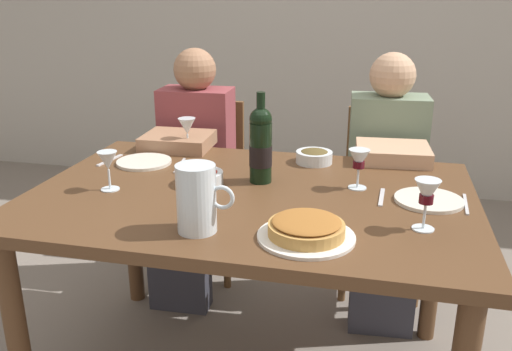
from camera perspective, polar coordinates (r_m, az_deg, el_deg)
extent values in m
cube|color=brown|center=(1.85, -0.55, -2.37)|extent=(1.50, 1.00, 0.04)
cylinder|color=brown|center=(1.96, -23.86, -15.34)|extent=(0.07, 0.07, 0.72)
cylinder|color=brown|center=(2.58, -12.91, -5.59)|extent=(0.07, 0.07, 0.72)
cylinder|color=brown|center=(2.36, 18.26, -8.58)|extent=(0.07, 0.07, 0.72)
cylinder|color=black|center=(1.91, 0.49, 2.42)|extent=(0.08, 0.08, 0.22)
sphere|color=black|center=(1.88, 0.50, 5.99)|extent=(0.08, 0.08, 0.08)
cylinder|color=black|center=(1.87, 0.51, 7.53)|extent=(0.03, 0.03, 0.08)
cylinder|color=black|center=(1.92, 0.49, 2.11)|extent=(0.08, 0.08, 0.08)
cylinder|color=silver|center=(1.53, -6.31, -2.43)|extent=(0.11, 0.11, 0.20)
cylinder|color=silver|center=(1.54, -6.26, -3.66)|extent=(0.10, 0.10, 0.12)
torus|color=silver|center=(1.50, -3.64, -2.33)|extent=(0.07, 0.01, 0.07)
cylinder|color=white|center=(1.52, 5.30, -6.43)|extent=(0.27, 0.27, 0.01)
cylinder|color=#C18E47|center=(1.51, 5.33, -5.66)|extent=(0.21, 0.21, 0.03)
ellipsoid|color=#9E6028|center=(1.50, 5.36, -4.85)|extent=(0.19, 0.19, 0.02)
cylinder|color=silver|center=(1.92, -5.78, -0.26)|extent=(0.15, 0.15, 0.04)
ellipsoid|color=#B2382D|center=(1.92, -5.79, 0.18)|extent=(0.13, 0.13, 0.03)
cylinder|color=silver|center=(2.16, 6.15, 1.94)|extent=(0.14, 0.14, 0.05)
ellipsoid|color=brown|center=(2.16, 6.17, 2.35)|extent=(0.12, 0.12, 0.03)
cylinder|color=silver|center=(1.64, 17.19, -5.37)|extent=(0.06, 0.06, 0.00)
cylinder|color=silver|center=(1.62, 17.33, -4.11)|extent=(0.01, 0.01, 0.07)
cone|color=silver|center=(1.60, 17.58, -1.68)|extent=(0.07, 0.07, 0.07)
cylinder|color=#470A14|center=(1.61, 17.51, -2.36)|extent=(0.04, 0.04, 0.03)
cylinder|color=silver|center=(1.91, 10.62, -1.27)|extent=(0.06, 0.06, 0.00)
cylinder|color=silver|center=(1.90, 10.69, -0.26)|extent=(0.01, 0.01, 0.07)
cone|color=silver|center=(1.88, 10.81, 1.70)|extent=(0.07, 0.07, 0.07)
cylinder|color=#470A14|center=(1.89, 10.78, 1.14)|extent=(0.04, 0.04, 0.02)
cylinder|color=silver|center=(2.32, -7.18, 2.54)|extent=(0.06, 0.06, 0.00)
cylinder|color=silver|center=(2.31, -7.22, 3.48)|extent=(0.01, 0.01, 0.07)
cone|color=silver|center=(2.29, -7.29, 5.19)|extent=(0.07, 0.07, 0.07)
cylinder|color=silver|center=(1.93, -15.11, -1.40)|extent=(0.06, 0.06, 0.00)
cylinder|color=silver|center=(1.92, -15.20, -0.37)|extent=(0.01, 0.01, 0.07)
cone|color=silver|center=(1.90, -15.38, 1.52)|extent=(0.07, 0.07, 0.06)
cylinder|color=silver|center=(2.19, -11.72, 1.41)|extent=(0.22, 0.22, 0.01)
cylinder|color=silver|center=(1.85, 17.76, -2.48)|extent=(0.22, 0.22, 0.01)
cube|color=silver|center=(2.26, -15.17, 1.57)|extent=(0.04, 0.16, 0.00)
cube|color=silver|center=(2.14, -8.05, 1.06)|extent=(0.04, 0.18, 0.00)
cube|color=silver|center=(1.86, 21.25, -2.82)|extent=(0.02, 0.18, 0.00)
cube|color=silver|center=(1.84, 13.11, -2.24)|extent=(0.02, 0.16, 0.00)
cube|color=brown|center=(2.77, -5.74, -1.21)|extent=(0.41, 0.41, 0.02)
cube|color=brown|center=(2.88, -4.83, 3.98)|extent=(0.36, 0.04, 0.40)
cylinder|color=brown|center=(2.77, -9.99, -6.73)|extent=(0.04, 0.04, 0.45)
cylinder|color=brown|center=(2.67, -3.10, -7.44)|extent=(0.04, 0.04, 0.45)
cylinder|color=brown|center=(3.06, -7.75, -4.03)|extent=(0.04, 0.04, 0.45)
cylinder|color=brown|center=(2.97, -1.50, -4.57)|extent=(0.04, 0.04, 0.45)
cube|color=#8E3D42|center=(2.66, -6.20, 3.77)|extent=(0.35, 0.21, 0.50)
sphere|color=#9E7051|center=(2.59, -6.48, 11.05)|extent=(0.20, 0.20, 0.20)
cube|color=#33333D|center=(2.56, -7.25, -2.75)|extent=(0.32, 0.39, 0.14)
cube|color=#33333D|center=(2.55, -8.04, -9.62)|extent=(0.28, 0.13, 0.40)
cube|color=#9E7051|center=(2.38, -8.23, 3.63)|extent=(0.30, 0.25, 0.06)
cube|color=brown|center=(2.66, 13.17, -2.53)|extent=(0.43, 0.43, 0.02)
cube|color=brown|center=(2.77, 13.27, 2.92)|extent=(0.36, 0.06, 0.40)
cylinder|color=brown|center=(2.59, 9.22, -8.56)|extent=(0.04, 0.04, 0.45)
cylinder|color=brown|center=(2.62, 16.75, -8.85)|extent=(0.04, 0.04, 0.45)
cylinder|color=brown|center=(2.90, 9.26, -5.46)|extent=(0.04, 0.04, 0.45)
cylinder|color=brown|center=(2.92, 15.96, -5.76)|extent=(0.04, 0.04, 0.45)
cube|color=gray|center=(2.54, 13.60, 2.61)|extent=(0.35, 0.22, 0.50)
sphere|color=tan|center=(2.47, 14.21, 10.20)|extent=(0.20, 0.20, 0.20)
cube|color=#33333D|center=(2.44, 13.44, -4.28)|extent=(0.33, 0.40, 0.14)
cube|color=#33333D|center=(2.43, 13.18, -11.54)|extent=(0.28, 0.14, 0.40)
cube|color=tan|center=(2.25, 14.21, 2.32)|extent=(0.31, 0.26, 0.06)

